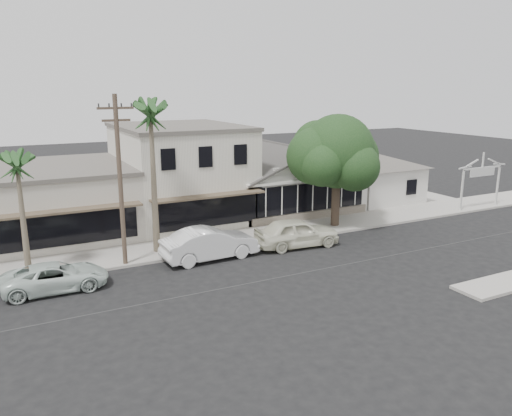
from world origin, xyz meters
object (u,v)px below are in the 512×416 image
arch_sign (482,170)px  car_1 (210,244)px  car_0 (297,232)px  car_2 (56,277)px  utility_pole (120,178)px  shade_tree (335,153)px

arch_sign → car_1: size_ratio=0.77×
car_0 → car_1: size_ratio=0.95×
car_0 → car_2: size_ratio=1.08×
arch_sign → utility_pole: utility_pole is taller
utility_pole → car_1: (4.46, -1.00, -3.90)m
car_2 → car_0: bearing=-86.4°
shade_tree → car_2: bearing=-170.0°
arch_sign → car_2: (-31.04, -1.88, -2.50)m
car_0 → car_2: (-13.55, -0.48, -0.21)m
car_1 → car_2: (-8.10, -0.78, -0.23)m
arch_sign → car_0: arch_sign is taller
utility_pole → car_0: bearing=-7.4°
utility_pole → shade_tree: bearing=5.5°
car_1 → car_2: car_1 is taller
utility_pole → car_2: utility_pole is taller
car_1 → car_2: 8.14m
arch_sign → car_0: (-17.49, -1.40, -2.29)m
arch_sign → shade_tree: (-12.95, 1.30, 1.87)m
arch_sign → utility_pole: size_ratio=0.46×
car_0 → car_2: 13.56m
shade_tree → arch_sign: bearing=-5.7°
utility_pole → car_1: size_ratio=1.67×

